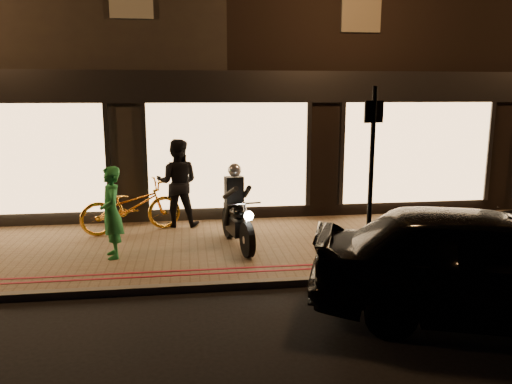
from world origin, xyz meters
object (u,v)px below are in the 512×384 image
at_px(bicycle_gold, 131,206).
at_px(person_green, 111,213).
at_px(sign_post, 371,169).
at_px(parked_car, 486,264).
at_px(motorcycle, 237,215).

distance_m(bicycle_gold, person_green, 1.68).
height_order(sign_post, bicycle_gold, sign_post).
distance_m(sign_post, person_green, 4.54).
bearing_deg(parked_car, person_green, 79.38).
bearing_deg(parked_car, sign_post, 46.25).
relative_size(bicycle_gold, person_green, 1.28).
distance_m(bicycle_gold, parked_car, 6.89).
relative_size(sign_post, person_green, 1.83).
relative_size(motorcycle, person_green, 1.18).
distance_m(motorcycle, parked_car, 4.49).
bearing_deg(bicycle_gold, motorcycle, -139.83).
distance_m(sign_post, parked_car, 2.30).
height_order(motorcycle, bicycle_gold, motorcycle).
height_order(motorcycle, sign_post, sign_post).
distance_m(person_green, parked_car, 6.05).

